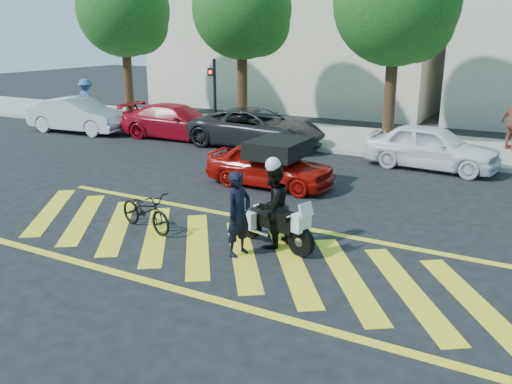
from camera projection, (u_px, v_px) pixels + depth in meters
The scene contains 18 objects.
ground at pixel (222, 249), 11.06m from camera, with size 90.00×90.00×0.00m, color black.
sidewalk at pixel (387, 143), 21.10m from camera, with size 60.00×5.00×0.15m, color #9E998E.
crosswalk at pixel (220, 248), 11.08m from camera, with size 12.33×4.00×0.01m.
building_left at pixel (299, 17), 30.94m from camera, with size 16.00×8.00×10.00m, color beige.
tree_far_left at pixel (127, 13), 25.69m from camera, with size 4.40×4.40×7.41m.
tree_left at pixel (245, 12), 22.69m from camera, with size 4.20×4.20×7.26m.
tree_center at pixel (400, 7), 19.65m from camera, with size 4.60×4.60×7.56m.
signal_pole at pixel (214, 92), 21.68m from camera, with size 0.28×0.43×3.20m.
officer_bike at pixel (239, 214), 10.54m from camera, with size 0.62×0.41×1.70m, color black.
bicycle at pixel (146, 211), 12.01m from camera, with size 0.59×1.69×0.89m, color black.
police_motorcycle at pixel (273, 224), 11.08m from camera, with size 1.99×0.93×0.90m.
officer_moto at pixel (273, 206), 10.97m from camera, with size 0.84×0.66×1.74m, color black.
red_convertible at pixel (270, 165), 15.34m from camera, with size 1.48×3.69×1.26m, color #9D0C07.
parked_far_left at pixel (78, 115), 23.48m from camera, with size 1.57×4.52×1.49m, color #B4B6BD.
parked_left at pixel (177, 122), 22.16m from camera, with size 1.94×4.77×1.38m, color maroon.
parked_mid_left at pixel (257, 128), 20.53m from camera, with size 2.40×5.22×1.45m, color black.
parked_mid_right at pixel (431, 147), 17.27m from camera, with size 1.69×4.19×1.43m, color white.
pedestrian_left at pixel (86, 100), 25.54m from camera, with size 1.27×0.73×1.96m, color #345A91.
Camera 1 is at (5.57, -8.64, 4.29)m, focal length 38.00 mm.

